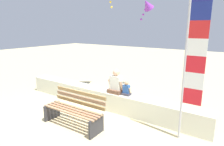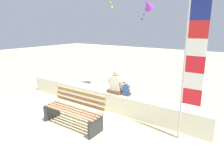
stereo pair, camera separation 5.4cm
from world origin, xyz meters
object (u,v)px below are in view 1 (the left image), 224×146
park_bench (74,110)px  kite_purple (147,5)px  flag_banner (193,55)px  person_child (126,90)px  person_adult (116,84)px

park_bench → kite_purple: size_ratio=2.01×
flag_banner → person_child: bearing=165.8°
person_adult → kite_purple: bearing=95.2°
person_child → park_bench: bearing=-118.1°
person_child → person_adult: bearing=-179.9°
person_adult → kite_purple: 3.55m
park_bench → person_adult: (0.38, 1.40, 0.44)m
park_bench → person_child: (0.75, 1.40, 0.32)m
person_child → kite_purple: bearing=103.4°
park_bench → kite_purple: kite_purple is taller
kite_purple → flag_banner: bearing=-50.5°
person_adult → person_child: (0.37, 0.00, -0.12)m
park_bench → person_child: 1.62m
person_adult → flag_banner: size_ratio=0.22×
park_bench → kite_purple: 4.89m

